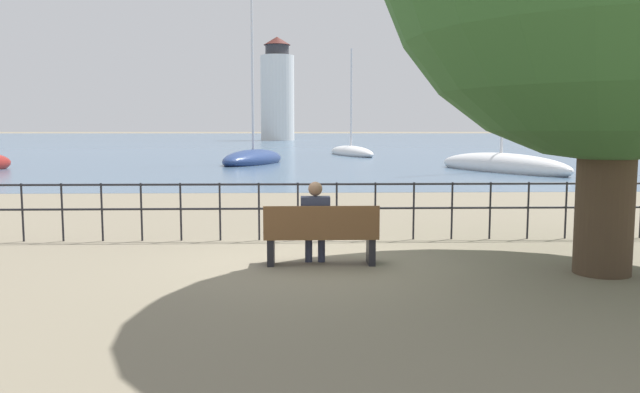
{
  "coord_description": "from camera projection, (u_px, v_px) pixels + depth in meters",
  "views": [
    {
      "loc": [
        -0.31,
        -9.17,
        2.01
      ],
      "look_at": [
        0.0,
        0.5,
        0.96
      ],
      "focal_mm": 35.0,
      "sensor_mm": 36.0,
      "label": 1
    }
  ],
  "objects": [
    {
      "name": "ground_plane",
      "position": [
        321.0,
        264.0,
        9.34
      ],
      "size": [
        1000.0,
        1000.0,
        0.0
      ],
      "primitive_type": "plane",
      "color": "#7A705B"
    },
    {
      "name": "sailboat_0",
      "position": [
        501.0,
        165.0,
        29.77
      ],
      "size": [
        5.03,
        8.77,
        11.47
      ],
      "rotation": [
        0.0,
        0.0,
        0.4
      ],
      "color": "white",
      "rests_on": "ground_plane"
    },
    {
      "name": "sailboat_2",
      "position": [
        253.0,
        159.0,
        36.53
      ],
      "size": [
        4.34,
        7.43,
        11.61
      ],
      "rotation": [
        0.0,
        0.0,
        -0.32
      ],
      "color": "navy",
      "rests_on": "ground_plane"
    },
    {
      "name": "harbor_water",
      "position": [
        301.0,
        137.0,
        168.86
      ],
      "size": [
        600.0,
        300.0,
        0.01
      ],
      "color": "#47607A",
      "rests_on": "ground_plane"
    },
    {
      "name": "park_bench",
      "position": [
        321.0,
        236.0,
        9.23
      ],
      "size": [
        1.69,
        0.45,
        0.9
      ],
      "color": "brown",
      "rests_on": "ground_plane"
    },
    {
      "name": "harbor_lighthouse",
      "position": [
        277.0,
        93.0,
        112.92
      ],
      "size": [
        6.06,
        6.06,
        18.59
      ],
      "color": "white",
      "rests_on": "ground_plane"
    },
    {
      "name": "seated_person_left",
      "position": [
        315.0,
        219.0,
        9.27
      ],
      "size": [
        0.43,
        0.35,
        1.24
      ],
      "color": "#2D3347",
      "rests_on": "ground_plane"
    },
    {
      "name": "promenade_railing",
      "position": [
        317.0,
        202.0,
        11.3
      ],
      "size": [
        13.43,
        0.04,
        1.05
      ],
      "color": "black",
      "rests_on": "ground_plane"
    },
    {
      "name": "sailboat_1",
      "position": [
        351.0,
        152.0,
        48.03
      ],
      "size": [
        3.74,
        8.79,
        8.43
      ],
      "rotation": [
        0.0,
        0.0,
        0.25
      ],
      "color": "white",
      "rests_on": "ground_plane"
    }
  ]
}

